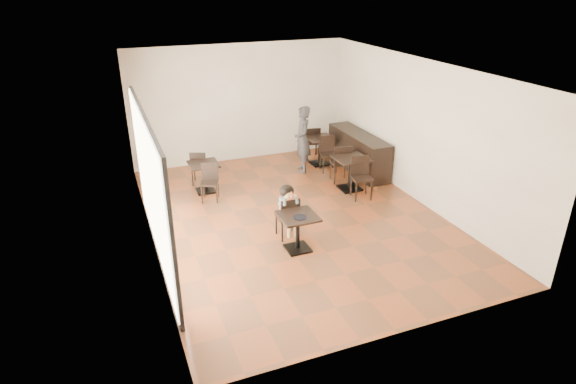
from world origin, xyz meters
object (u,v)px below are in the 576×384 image
child (287,212)px  cafe_table_mid (350,173)px  cafe_table_left (205,177)px  chair_mid_a (340,163)px  adult_patron (303,139)px  chair_mid_b (362,178)px  chair_back_b (329,154)px  chair_left_a (200,167)px  chair_left_b (210,183)px  child_table (298,233)px  chair_back_a (312,142)px  cafe_table_back (320,151)px  child_chair (287,217)px

child → cafe_table_mid: size_ratio=1.35×
cafe_table_left → chair_mid_a: (3.34, -0.62, 0.13)m
adult_patron → chair_mid_b: 2.21m
chair_back_b → chair_left_a: bearing=-175.7°
cafe_table_left → chair_left_b: (0.00, -0.55, 0.07)m
adult_patron → chair_mid_b: adult_patron is taller
chair_left_a → chair_back_b: 3.40m
child_table → chair_back_b: chair_back_b is taller
chair_mid_a → chair_left_b: size_ratio=1.12×
cafe_table_mid → chair_back_a: size_ratio=0.89×
chair_left_b → chair_mid_a: bearing=18.6°
adult_patron → chair_left_a: 2.77m
child_table → chair_mid_a: size_ratio=0.74×
cafe_table_back → chair_mid_a: 1.30m
child → cafe_table_left: bearing=110.4°
child_table → child_chair: size_ratio=0.83×
adult_patron → cafe_table_mid: (0.61, -1.54, -0.47)m
chair_left_a → cafe_table_mid: bearing=172.5°
cafe_table_mid → chair_mid_b: chair_mid_b is taller
chair_left_b → child_table: bearing=-49.9°
child → cafe_table_back: child is taller
chair_mid_b → chair_back_b: size_ratio=1.07×
child_table → cafe_table_back: (2.34, 4.02, 0.02)m
chair_mid_a → chair_left_a: (-3.34, 1.17, -0.05)m
child_chair → cafe_table_back: bearing=-124.0°
cafe_table_left → chair_mid_a: size_ratio=0.74×
adult_patron → cafe_table_mid: bearing=33.1°
chair_mid_a → chair_left_b: bearing=9.2°
chair_mid_b → chair_left_a: chair_mid_b is taller
adult_patron → chair_back_b: (0.65, -0.25, -0.42)m
child_chair → chair_back_b: size_ratio=0.95×
child_table → chair_back_b: 4.18m
child_chair → child: 0.11m
chair_back_a → chair_back_b: (0.00, -1.10, 0.00)m
chair_back_b → child: bearing=-117.2°
child_table → child_chair: bearing=90.0°
chair_left_a → cafe_table_back: bearing=-158.1°
cafe_table_left → chair_left_b: bearing=-90.0°
child_chair → chair_mid_a: chair_mid_a is taller
chair_mid_b → chair_left_b: bearing=171.0°
chair_back_a → child_chair: bearing=71.3°
chair_mid_b → chair_left_b: (-3.34, 1.17, -0.05)m
child → chair_back_a: size_ratio=1.20×
chair_left_a → adult_patron: bearing=-163.9°
child_table → chair_mid_b: bearing=35.3°
chair_mid_a → child_table: bearing=60.1°
child → cafe_table_left: child is taller
child → cafe_table_left: (-1.04, 2.79, -0.19)m
chair_left_b → chair_back_a: size_ratio=0.95×
cafe_table_left → cafe_table_mid: bearing=-19.3°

